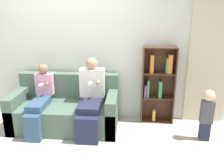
% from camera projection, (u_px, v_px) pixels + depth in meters
% --- Properties ---
extents(ground_plane, '(14.00, 14.00, 0.00)m').
position_uv_depth(ground_plane, '(62.00, 142.00, 3.70)').
color(ground_plane, '#BCB2A8').
extents(back_wall, '(10.00, 0.06, 2.55)m').
position_uv_depth(back_wall, '(74.00, 50.00, 4.27)').
color(back_wall, silver).
rests_on(back_wall, ground_plane).
extents(curtain_panel, '(0.71, 0.04, 2.29)m').
position_uv_depth(curtain_panel, '(209.00, 60.00, 4.08)').
color(curtain_panel, beige).
rests_on(curtain_panel, ground_plane).
extents(couch, '(1.79, 0.88, 0.89)m').
position_uv_depth(couch, '(66.00, 110.00, 4.13)').
color(couch, '#4C6656').
rests_on(couch, ground_plane).
extents(adult_seated, '(0.41, 0.80, 1.22)m').
position_uv_depth(adult_seated, '(90.00, 96.00, 3.88)').
color(adult_seated, '#232842').
rests_on(adult_seated, ground_plane).
extents(child_seated, '(0.30, 0.81, 1.09)m').
position_uv_depth(child_seated, '(40.00, 100.00, 3.93)').
color(child_seated, '#335170').
rests_on(child_seated, ground_plane).
extents(toddler_standing, '(0.19, 0.18, 0.84)m').
position_uv_depth(toddler_standing, '(207.00, 112.00, 3.63)').
color(toddler_standing, '#232842').
rests_on(toddler_standing, ground_plane).
extents(bookshelf, '(0.57, 0.23, 1.37)m').
position_uv_depth(bookshelf, '(158.00, 83.00, 4.21)').
color(bookshelf, '#4C2D1E').
rests_on(bookshelf, ground_plane).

